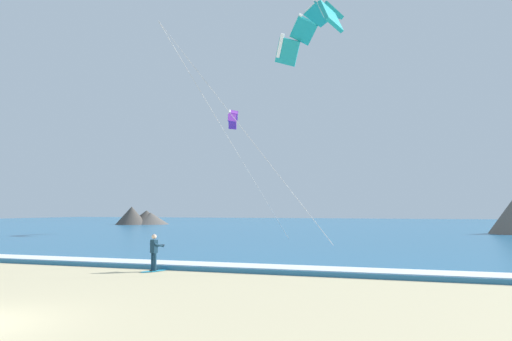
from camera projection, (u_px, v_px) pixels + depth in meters
name	position (u px, v px, depth m)	size (l,w,h in m)	color
sea	(346.00, 226.00, 79.25)	(200.00, 120.00, 0.20)	teal
surf_foam	(184.00, 263.00, 23.35)	(200.00, 1.72, 0.04)	white
surfboard	(154.00, 271.00, 21.98)	(1.02, 1.45, 0.09)	#239EC6
kitesurfer	(154.00, 251.00, 22.06)	(0.67, 0.66, 1.69)	#143347
kite_primary	(311.00, 25.00, 25.47)	(8.61, 6.97, 12.36)	teal
kite_distant	(233.00, 117.00, 54.66)	(2.58, 4.97, 1.81)	purple
headland_left	(143.00, 218.00, 84.21)	(8.77, 8.71, 3.29)	#56514C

